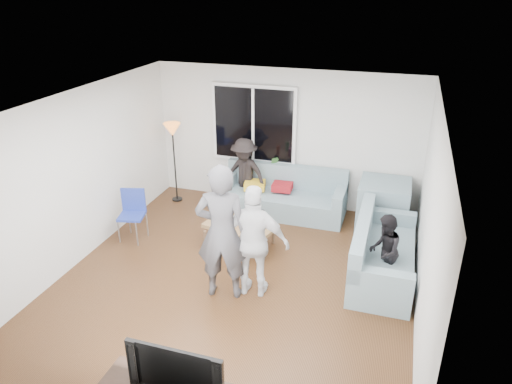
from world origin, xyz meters
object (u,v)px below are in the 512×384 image
(side_chair, at_px, (132,216))
(player_right, at_px, (254,242))
(spectator_right, at_px, (384,251))
(spectator_back, at_px, (244,174))
(sofa_back_section, at_px, (282,192))
(player_left, at_px, (222,233))
(coffee_table, at_px, (240,236))
(floor_lamp, at_px, (175,163))
(sofa_right_section, at_px, (385,249))
(television, at_px, (179,366))

(side_chair, distance_m, player_right, 2.56)
(spectator_right, xyz_separation_m, spectator_back, (-2.68, 1.81, 0.14))
(sofa_back_section, xyz_separation_m, player_right, (0.26, -2.52, 0.39))
(spectator_right, bearing_deg, player_left, -67.89)
(sofa_back_section, bearing_deg, spectator_back, 177.71)
(sofa_back_section, bearing_deg, coffee_table, -104.25)
(spectator_back, bearing_deg, floor_lamp, -165.77)
(player_right, bearing_deg, sofa_back_section, -87.17)
(sofa_back_section, xyz_separation_m, side_chair, (-2.14, -1.71, 0.01))
(spectator_right, bearing_deg, sofa_back_section, -133.62)
(coffee_table, bearing_deg, side_chair, -170.17)
(sofa_right_section, height_order, spectator_back, spectator_back)
(player_right, relative_size, television, 1.68)
(sofa_back_section, height_order, player_left, player_left)
(side_chair, xyz_separation_m, player_right, (2.40, -0.81, 0.38))
(side_chair, xyz_separation_m, player_left, (1.99, -0.96, 0.54))
(spectator_right, bearing_deg, sofa_right_section, 178.95)
(floor_lamp, bearing_deg, coffee_table, -36.80)
(sofa_right_section, distance_m, player_left, 2.44)
(sofa_right_section, relative_size, side_chair, 2.33)
(television, bearing_deg, spectator_back, 101.58)
(coffee_table, relative_size, spectator_right, 1.01)
(side_chair, bearing_deg, player_left, -40.11)
(floor_lamp, relative_size, player_left, 0.81)
(sofa_back_section, height_order, coffee_table, sofa_back_section)
(player_left, height_order, television, player_left)
(coffee_table, bearing_deg, spectator_back, 105.46)
(side_chair, bearing_deg, sofa_right_section, -11.62)
(spectator_right, height_order, television, spectator_right)
(television, bearing_deg, floor_lamp, 116.74)
(sofa_right_section, xyz_separation_m, player_left, (-2.08, -1.15, 0.54))
(floor_lamp, xyz_separation_m, player_left, (1.99, -2.60, 0.19))
(player_left, distance_m, television, 2.15)
(sofa_right_section, distance_m, spectator_back, 3.11)
(coffee_table, height_order, player_right, player_right)
(floor_lamp, distance_m, player_left, 3.28)
(sofa_back_section, bearing_deg, floor_lamp, -178.27)
(player_left, relative_size, television, 2.00)
(sofa_back_section, height_order, spectator_back, spectator_back)
(coffee_table, bearing_deg, sofa_back_section, 75.75)
(sofa_right_section, xyz_separation_m, player_right, (-1.67, -1.01, 0.39))
(spectator_back, bearing_deg, sofa_right_section, -19.55)
(sofa_back_section, height_order, sofa_right_section, same)
(player_right, relative_size, spectator_right, 1.48)
(coffee_table, relative_size, spectator_back, 0.80)
(player_left, xyz_separation_m, spectator_back, (-0.60, 2.70, -0.28))
(player_left, distance_m, player_right, 0.46)
(floor_lamp, bearing_deg, sofa_right_section, -19.58)
(player_right, distance_m, television, 2.25)
(side_chair, height_order, player_right, player_right)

